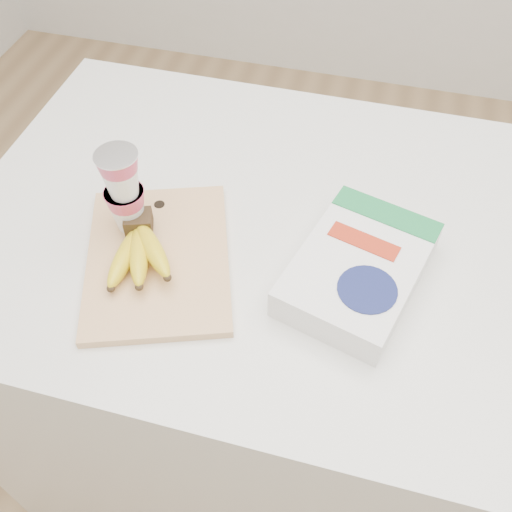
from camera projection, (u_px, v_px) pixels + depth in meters
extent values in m
plane|color=tan|center=(281.00, 432.00, 1.79)|extent=(4.00, 4.00, 0.00)
cube|color=white|center=(287.00, 356.00, 1.42)|extent=(1.27, 0.85, 0.95)
cube|color=#E7B27F|center=(158.00, 259.00, 1.00)|extent=(0.34, 0.40, 0.02)
cube|color=#382816|center=(138.00, 222.00, 1.01)|extent=(0.06, 0.06, 0.03)
ellipsoid|color=yellow|center=(125.00, 256.00, 0.97)|extent=(0.04, 0.15, 0.04)
sphere|color=#382816|center=(111.00, 288.00, 0.93)|extent=(0.01, 0.01, 0.01)
ellipsoid|color=yellow|center=(139.00, 254.00, 0.96)|extent=(0.09, 0.15, 0.04)
sphere|color=#382816|center=(139.00, 287.00, 0.92)|extent=(0.01, 0.01, 0.01)
ellipsoid|color=yellow|center=(153.00, 249.00, 0.96)|extent=(0.12, 0.13, 0.04)
sphere|color=#382816|center=(167.00, 278.00, 0.93)|extent=(0.01, 0.01, 0.01)
cylinder|color=silver|center=(116.00, 155.00, 0.91)|extent=(0.07, 0.07, 0.00)
cube|color=white|center=(358.00, 269.00, 0.96)|extent=(0.26, 0.32, 0.06)
cube|color=#1C7E40|center=(387.00, 213.00, 0.99)|extent=(0.20, 0.10, 0.00)
cylinder|color=#151D52|center=(367.00, 289.00, 0.89)|extent=(0.12, 0.12, 0.00)
cube|color=#B62C14|center=(364.00, 241.00, 0.95)|extent=(0.12, 0.07, 0.00)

